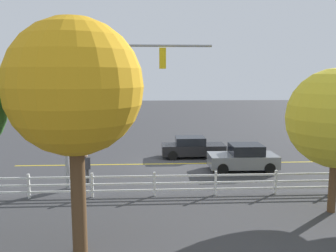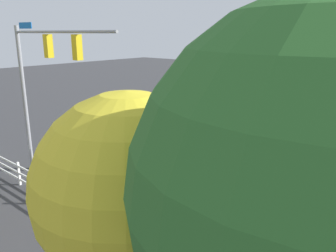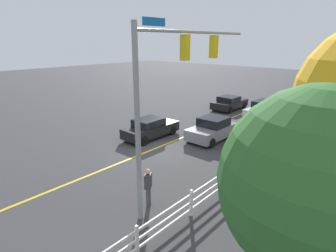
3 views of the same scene
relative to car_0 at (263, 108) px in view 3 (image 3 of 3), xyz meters
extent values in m
plane|color=#38383A|center=(12.84, -1.75, -0.66)|extent=(120.00, 120.00, 0.00)
cube|color=gold|center=(8.84, -1.75, -0.66)|extent=(28.00, 0.16, 0.01)
cylinder|color=gray|center=(18.49, 2.92, 3.00)|extent=(0.20, 0.20, 7.34)
cylinder|color=gray|center=(14.91, 2.92, 6.37)|extent=(7.16, 0.12, 0.12)
cube|color=#0C59B2|center=(17.59, 2.94, 6.65)|extent=(1.10, 0.03, 0.28)
cube|color=gold|center=(15.82, 2.92, 5.77)|extent=(0.32, 0.28, 1.00)
sphere|color=red|center=(15.82, 2.77, 6.09)|extent=(0.17, 0.17, 0.17)
sphere|color=orange|center=(15.82, 2.77, 5.77)|extent=(0.17, 0.17, 0.17)
sphere|color=#148C19|center=(15.82, 2.77, 5.45)|extent=(0.17, 0.17, 0.17)
cube|color=gold|center=(13.72, 2.92, 5.77)|extent=(0.32, 0.28, 1.00)
sphere|color=red|center=(13.72, 2.77, 6.09)|extent=(0.17, 0.17, 0.17)
sphere|color=orange|center=(13.72, 2.77, 5.77)|extent=(0.17, 0.17, 0.17)
sphere|color=#148C19|center=(13.72, 2.77, 5.45)|extent=(0.17, 0.17, 0.17)
cube|color=silver|center=(0.07, 0.00, -0.16)|extent=(4.57, 1.99, 0.58)
cube|color=black|center=(-0.16, 0.01, 0.42)|extent=(2.29, 1.72, 0.57)
cylinder|color=black|center=(1.63, 0.79, -0.34)|extent=(0.65, 0.24, 0.64)
cylinder|color=black|center=(1.56, -0.91, -0.34)|extent=(0.65, 0.24, 0.64)
cylinder|color=black|center=(-1.43, 0.91, -0.34)|extent=(0.65, 0.24, 0.64)
cylinder|color=black|center=(-1.50, -0.79, -0.34)|extent=(0.65, 0.24, 0.64)
cube|color=slate|center=(8.84, 0.00, -0.07)|extent=(4.02, 1.95, 0.75)
cube|color=black|center=(8.64, 0.00, 0.60)|extent=(1.89, 1.74, 0.60)
cylinder|color=black|center=(10.21, 0.88, -0.34)|extent=(0.64, 0.23, 0.64)
cylinder|color=black|center=(10.19, -0.91, -0.34)|extent=(0.64, 0.23, 0.64)
cylinder|color=black|center=(7.49, 0.91, -0.34)|extent=(0.64, 0.23, 0.64)
cylinder|color=black|center=(7.47, -0.88, -0.34)|extent=(0.64, 0.23, 0.64)
cube|color=black|center=(11.36, -3.53, -0.10)|extent=(4.33, 1.76, 0.69)
cube|color=black|center=(11.57, -3.53, 0.51)|extent=(2.02, 1.58, 0.52)
cylinder|color=black|center=(9.88, -4.34, -0.34)|extent=(0.64, 0.22, 0.64)
cylinder|color=black|center=(9.89, -2.72, -0.34)|extent=(0.64, 0.22, 0.64)
cylinder|color=black|center=(12.82, -4.35, -0.34)|extent=(0.64, 0.22, 0.64)
cylinder|color=black|center=(12.83, -2.73, -0.34)|extent=(0.64, 0.22, 0.64)
cube|color=black|center=(-0.04, -3.57, -0.11)|extent=(4.27, 2.05, 0.67)
cube|color=black|center=(0.17, -3.57, 0.46)|extent=(1.90, 1.79, 0.47)
cylinder|color=black|center=(-1.50, -4.43, -0.34)|extent=(0.65, 0.24, 0.64)
cylinder|color=black|center=(-1.45, -2.62, -0.34)|extent=(0.65, 0.24, 0.64)
cylinder|color=black|center=(1.36, -4.51, -0.34)|extent=(0.65, 0.24, 0.64)
cylinder|color=black|center=(1.42, -2.70, -0.34)|extent=(0.65, 0.24, 0.64)
cylinder|color=#3F3F42|center=(17.57, 2.48, -0.24)|extent=(0.16, 0.16, 0.85)
cylinder|color=#3F3F42|center=(17.74, 2.59, -0.24)|extent=(0.16, 0.16, 0.85)
cube|color=#333338|center=(17.65, 2.54, 0.50)|extent=(0.48, 0.44, 0.62)
sphere|color=tan|center=(17.65, 2.54, 0.92)|extent=(0.22, 0.22, 0.22)
cube|color=white|center=(-3.16, 4.32, -0.09)|extent=(0.10, 0.10, 1.15)
cube|color=white|center=(-0.28, 4.32, -0.09)|extent=(0.10, 0.10, 1.15)
cube|color=white|center=(2.61, 4.32, -0.09)|extent=(0.10, 0.10, 1.15)
cube|color=white|center=(5.50, 4.32, -0.09)|extent=(0.10, 0.10, 1.15)
cube|color=white|center=(8.39, 4.32, -0.09)|extent=(0.10, 0.10, 1.15)
cube|color=white|center=(11.28, 4.32, -0.09)|extent=(0.10, 0.10, 1.15)
cube|color=white|center=(14.17, 4.32, -0.09)|extent=(0.10, 0.10, 1.15)
cube|color=white|center=(17.06, 4.32, -0.09)|extent=(0.10, 0.10, 1.15)
cube|color=white|center=(19.95, 4.32, -0.09)|extent=(0.10, 0.10, 1.15)
cube|color=white|center=(9.84, 4.32, 0.29)|extent=(26.00, 0.06, 0.09)
cube|color=white|center=(9.84, 4.32, -0.06)|extent=(26.00, 0.06, 0.09)
cube|color=white|center=(9.84, 4.32, -0.38)|extent=(26.00, 0.06, 0.09)
cylinder|color=brown|center=(6.89, 6.68, 0.54)|extent=(0.32, 0.32, 2.42)
sphere|color=yellow|center=(6.89, 6.68, 3.25)|extent=(4.01, 4.01, 4.01)
sphere|color=#2D6628|center=(20.42, 9.17, 3.91)|extent=(3.13, 3.13, 3.13)
camera|label=1|loc=(14.42, 20.25, 4.90)|focal=37.64mm
camera|label=2|loc=(2.13, 11.09, 6.34)|focal=36.18mm
camera|label=3|loc=(24.85, 9.94, 6.03)|focal=29.69mm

